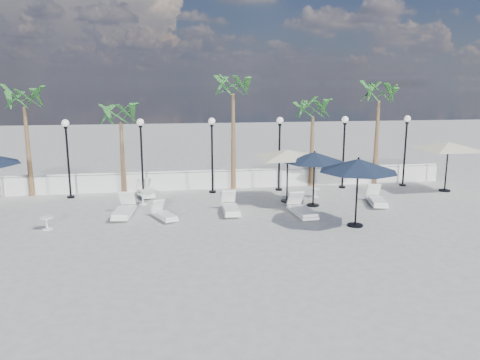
{
  "coord_description": "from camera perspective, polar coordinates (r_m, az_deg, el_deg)",
  "views": [
    {
      "loc": [
        -2.34,
        -16.87,
        5.49
      ],
      "look_at": [
        0.75,
        2.25,
        1.5
      ],
      "focal_mm": 35.0,
      "sensor_mm": 36.0,
      "label": 1
    }
  ],
  "objects": [
    {
      "name": "side_table_2",
      "position": [
        23.37,
        9.19,
        -1.42
      ],
      "size": [
        0.46,
        0.46,
        0.45
      ],
      "color": "silver",
      "rests_on": "ground"
    },
    {
      "name": "lamppost_5",
      "position": [
        25.34,
        12.57,
        4.57
      ],
      "size": [
        0.36,
        0.36,
        3.84
      ],
      "color": "black",
      "rests_on": "ground"
    },
    {
      "name": "parasol_cream_sq_a",
      "position": [
        21.89,
        5.85,
        3.66
      ],
      "size": [
        5.44,
        5.44,
        2.67
      ],
      "color": "black",
      "rests_on": "ground"
    },
    {
      "name": "parasol_navy_mid",
      "position": [
        21.29,
        9.07,
        2.72
      ],
      "size": [
        2.84,
        2.84,
        2.55
      ],
      "color": "black",
      "rests_on": "ground"
    },
    {
      "name": "balustrade",
      "position": [
        24.99,
        -3.61,
        0.02
      ],
      "size": [
        26.0,
        0.3,
        1.01
      ],
      "color": "silver",
      "rests_on": "ground"
    },
    {
      "name": "palm_0",
      "position": [
        25.09,
        -24.84,
        8.4
      ],
      "size": [
        2.6,
        2.6,
        5.5
      ],
      "color": "brown",
      "rests_on": "ground"
    },
    {
      "name": "lamppost_3",
      "position": [
        23.68,
        -3.43,
        4.35
      ],
      "size": [
        0.36,
        0.36,
        3.84
      ],
      "color": "black",
      "rests_on": "ground"
    },
    {
      "name": "parasol_cream_sq_b",
      "position": [
        26.24,
        24.11,
        4.22
      ],
      "size": [
        5.53,
        5.53,
        2.77
      ],
      "color": "black",
      "rests_on": "ground"
    },
    {
      "name": "lounger_4",
      "position": [
        23.7,
        -11.44,
        -1.39
      ],
      "size": [
        1.02,
        1.99,
        0.71
      ],
      "rotation": [
        0.0,
        0.0,
        0.22
      ],
      "color": "silver",
      "rests_on": "ground"
    },
    {
      "name": "side_table_0",
      "position": [
        19.47,
        -22.49,
        -4.76
      ],
      "size": [
        0.49,
        0.49,
        0.48
      ],
      "color": "silver",
      "rests_on": "ground"
    },
    {
      "name": "palm_2",
      "position": [
        24.43,
        -0.85,
        10.76
      ],
      "size": [
        2.6,
        2.6,
        6.1
      ],
      "color": "brown",
      "rests_on": "ground"
    },
    {
      "name": "lounger_3",
      "position": [
        20.21,
        -1.17,
        -3.37
      ],
      "size": [
        0.73,
        2.06,
        0.76
      ],
      "rotation": [
        0.0,
        0.0,
        -0.03
      ],
      "color": "silver",
      "rests_on": "ground"
    },
    {
      "name": "lounger_6",
      "position": [
        19.96,
        7.55,
        -3.63
      ],
      "size": [
        0.84,
        2.19,
        0.8
      ],
      "rotation": [
        0.0,
        0.0,
        0.07
      ],
      "color": "silver",
      "rests_on": "ground"
    },
    {
      "name": "lounger_2",
      "position": [
        20.33,
        -13.94,
        -3.59
      ],
      "size": [
        0.93,
        2.22,
        0.81
      ],
      "rotation": [
        0.0,
        0.0,
        -0.11
      ],
      "color": "silver",
      "rests_on": "ground"
    },
    {
      "name": "lamppost_4",
      "position": [
        24.27,
        4.84,
        4.51
      ],
      "size": [
        0.36,
        0.36,
        3.84
      ],
      "color": "black",
      "rests_on": "ground"
    },
    {
      "name": "lamppost_6",
      "position": [
        26.83,
        19.55,
        4.56
      ],
      "size": [
        0.36,
        0.36,
        3.84
      ],
      "color": "black",
      "rests_on": "ground"
    },
    {
      "name": "ground",
      "position": [
        17.89,
        -1.21,
        -6.23
      ],
      "size": [
        100.0,
        100.0,
        0.0
      ],
      "primitive_type": "plane",
      "color": "gray",
      "rests_on": "ground"
    },
    {
      "name": "lamppost_1",
      "position": [
        24.02,
        -20.32,
        3.75
      ],
      "size": [
        0.36,
        0.36,
        3.84
      ],
      "color": "black",
      "rests_on": "ground"
    },
    {
      "name": "side_table_1",
      "position": [
        22.14,
        -11.77,
        -2.16
      ],
      "size": [
        0.52,
        0.52,
        0.5
      ],
      "color": "silver",
      "rests_on": "ground"
    },
    {
      "name": "palm_4",
      "position": [
        26.79,
        16.58,
        9.54
      ],
      "size": [
        2.6,
        2.6,
        5.7
      ],
      "color": "brown",
      "rests_on": "ground"
    },
    {
      "name": "lounger_5",
      "position": [
        22.5,
        16.31,
        -2.3
      ],
      "size": [
        1.09,
        2.11,
        0.75
      ],
      "rotation": [
        0.0,
        0.0,
        -0.23
      ],
      "color": "silver",
      "rests_on": "ground"
    },
    {
      "name": "palm_3",
      "position": [
        25.46,
        8.88,
        8.04
      ],
      "size": [
        2.6,
        2.6,
        4.9
      ],
      "color": "brown",
      "rests_on": "ground"
    },
    {
      "name": "lounger_1",
      "position": [
        19.6,
        -9.24,
        -4.14
      ],
      "size": [
        1.15,
        1.76,
        0.63
      ],
      "rotation": [
        0.0,
        0.0,
        0.4
      ],
      "color": "silver",
      "rests_on": "ground"
    },
    {
      "name": "palm_1",
      "position": [
        24.33,
        -14.35,
        7.19
      ],
      "size": [
        2.6,
        2.6,
        4.7
      ],
      "color": "brown",
      "rests_on": "ground"
    },
    {
      "name": "lamppost_2",
      "position": [
        23.59,
        -11.94,
        4.09
      ],
      "size": [
        0.36,
        0.36,
        3.84
      ],
      "color": "black",
      "rests_on": "ground"
    },
    {
      "name": "parasol_navy_right",
      "position": [
        18.5,
        14.21,
        1.71
      ],
      "size": [
        3.06,
        3.06,
        2.75
      ],
      "color": "black",
      "rests_on": "ground"
    }
  ]
}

